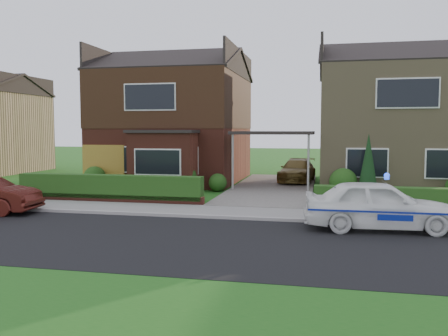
# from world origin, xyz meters

# --- Properties ---
(ground) EXTENTS (120.00, 120.00, 0.00)m
(ground) POSITION_xyz_m (0.00, 0.00, 0.00)
(ground) COLOR #195416
(ground) RESTS_ON ground
(road) EXTENTS (60.00, 6.00, 0.02)m
(road) POSITION_xyz_m (0.00, 0.00, 0.00)
(road) COLOR black
(road) RESTS_ON ground
(kerb) EXTENTS (60.00, 0.16, 0.12)m
(kerb) POSITION_xyz_m (0.00, 3.05, 0.06)
(kerb) COLOR #9E9993
(kerb) RESTS_ON ground
(sidewalk) EXTENTS (60.00, 2.00, 0.10)m
(sidewalk) POSITION_xyz_m (0.00, 4.10, 0.05)
(sidewalk) COLOR slate
(sidewalk) RESTS_ON ground
(grass_verge) EXTENTS (60.00, 4.00, 0.01)m
(grass_verge) POSITION_xyz_m (0.00, -5.00, 0.00)
(grass_verge) COLOR #195416
(grass_verge) RESTS_ON ground
(driveway) EXTENTS (3.80, 12.00, 0.12)m
(driveway) POSITION_xyz_m (0.00, 11.00, 0.06)
(driveway) COLOR #666059
(driveway) RESTS_ON ground
(house_left) EXTENTS (7.50, 9.53, 7.25)m
(house_left) POSITION_xyz_m (-5.78, 13.90, 3.81)
(house_left) COLOR maroon
(house_left) RESTS_ON ground
(house_right) EXTENTS (7.50, 8.06, 7.25)m
(house_right) POSITION_xyz_m (5.80, 13.99, 3.66)
(house_right) COLOR #94815A
(house_right) RESTS_ON ground
(carport_link) EXTENTS (3.80, 3.00, 2.77)m
(carport_link) POSITION_xyz_m (0.00, 10.95, 2.66)
(carport_link) COLOR black
(carport_link) RESTS_ON ground
(garage_door) EXTENTS (2.20, 0.10, 2.10)m
(garage_door) POSITION_xyz_m (-8.25, 9.96, 1.05)
(garage_door) COLOR olive
(garage_door) RESTS_ON ground
(dwarf_wall) EXTENTS (7.70, 0.25, 0.36)m
(dwarf_wall) POSITION_xyz_m (-5.80, 5.30, 0.18)
(dwarf_wall) COLOR maroon
(dwarf_wall) RESTS_ON ground
(hedge_left) EXTENTS (7.50, 0.55, 0.90)m
(hedge_left) POSITION_xyz_m (-5.80, 5.45, 0.00)
(hedge_left) COLOR #1A3D13
(hedge_left) RESTS_ON ground
(hedge_right) EXTENTS (7.50, 0.55, 0.80)m
(hedge_right) POSITION_xyz_m (5.80, 5.35, 0.00)
(hedge_right) COLOR #1A3D13
(hedge_right) RESTS_ON ground
(shrub_left_far) EXTENTS (1.08, 1.08, 1.08)m
(shrub_left_far) POSITION_xyz_m (-8.50, 9.50, 0.54)
(shrub_left_far) COLOR #1A3D13
(shrub_left_far) RESTS_ON ground
(shrub_left_mid) EXTENTS (1.32, 1.32, 1.32)m
(shrub_left_mid) POSITION_xyz_m (-4.00, 9.30, 0.66)
(shrub_left_mid) COLOR #1A3D13
(shrub_left_mid) RESTS_ON ground
(shrub_left_near) EXTENTS (0.84, 0.84, 0.84)m
(shrub_left_near) POSITION_xyz_m (-2.40, 9.60, 0.42)
(shrub_left_near) COLOR #1A3D13
(shrub_left_near) RESTS_ON ground
(shrub_right_near) EXTENTS (1.20, 1.20, 1.20)m
(shrub_right_near) POSITION_xyz_m (3.20, 9.40, 0.60)
(shrub_right_near) COLOR #1A3D13
(shrub_right_near) RESTS_ON ground
(conifer_a) EXTENTS (0.90, 0.90, 2.60)m
(conifer_a) POSITION_xyz_m (4.20, 9.20, 1.30)
(conifer_a) COLOR black
(conifer_a) RESTS_ON ground
(police_car) EXTENTS (3.86, 4.30, 1.59)m
(police_car) POSITION_xyz_m (3.92, 2.40, 0.71)
(police_car) COLOR white
(police_car) RESTS_ON ground
(driveway_car) EXTENTS (1.97, 4.13, 1.16)m
(driveway_car) POSITION_xyz_m (1.00, 13.56, 0.70)
(driveway_car) COLOR brown
(driveway_car) RESTS_ON driveway
(potted_plant_a) EXTENTS (0.40, 0.32, 0.67)m
(potted_plant_a) POSITION_xyz_m (-8.21, 9.00, 0.33)
(potted_plant_a) COLOR gray
(potted_plant_a) RESTS_ON ground
(potted_plant_b) EXTENTS (0.54, 0.51, 0.77)m
(potted_plant_b) POSITION_xyz_m (-6.43, 9.00, 0.38)
(potted_plant_b) COLOR gray
(potted_plant_b) RESTS_ON ground
(potted_plant_c) EXTENTS (0.57, 0.57, 0.74)m
(potted_plant_c) POSITION_xyz_m (-2.50, 6.42, 0.37)
(potted_plant_c) COLOR gray
(potted_plant_c) RESTS_ON ground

